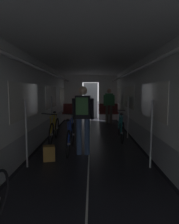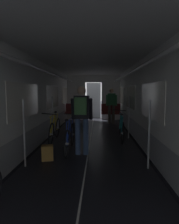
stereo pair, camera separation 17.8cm
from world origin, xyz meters
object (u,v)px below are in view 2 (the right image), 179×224
(person_standing_near_bench, at_px, (111,104))
(backpack_on_floor, at_px, (47,153))
(bench_seat_far_right, at_px, (111,111))
(bicycle_blue_in_aisle, at_px, (70,137))
(bicycle_teal, at_px, (121,128))
(person_cyclist_aisle, at_px, (82,114))
(bench_seat_far_left, at_px, (75,111))
(bicycle_yellow, at_px, (55,129))

(person_standing_near_bench, bearing_deg, backpack_on_floor, -109.10)
(person_standing_near_bench, distance_m, backpack_on_floor, 5.56)
(backpack_on_floor, bearing_deg, bench_seat_far_right, 72.13)
(bicycle_blue_in_aisle, bearing_deg, person_standing_near_bench, 72.92)
(person_standing_near_bench, bearing_deg, bench_seat_far_right, 90.41)
(bicycle_teal, xyz_separation_m, person_cyclist_aisle, (-1.15, -1.50, 0.63))
(bicycle_teal, relative_size, person_cyclist_aisle, 1.00)
(person_cyclist_aisle, bearing_deg, bicycle_teal, 52.59)
(bicycle_teal, xyz_separation_m, bicycle_blue_in_aisle, (-1.48, -1.24, 0.00))
(person_cyclist_aisle, height_order, backpack_on_floor, person_cyclist_aisle)
(bicycle_blue_in_aisle, height_order, backpack_on_floor, bicycle_blue_in_aisle)
(bicycle_teal, xyz_separation_m, person_standing_near_bench, (-0.10, 3.27, 0.59))
(bench_seat_far_left, relative_size, backpack_on_floor, 2.89)
(bicycle_yellow, distance_m, person_standing_near_bench, 4.05)
(bicycle_teal, bearing_deg, backpack_on_floor, -134.52)
(bicycle_teal, distance_m, person_standing_near_bench, 3.32)
(bench_seat_far_right, xyz_separation_m, person_standing_near_bench, (0.00, -0.38, 0.41))
(bench_seat_far_left, distance_m, bicycle_blue_in_aisle, 4.90)
(bench_seat_far_right, distance_m, bicycle_blue_in_aisle, 5.08)
(bicycle_yellow, xyz_separation_m, person_cyclist_aisle, (0.96, -1.31, 0.63))
(bicycle_yellow, relative_size, bicycle_blue_in_aisle, 1.00)
(person_standing_near_bench, bearing_deg, bicycle_blue_in_aisle, -107.08)
(bench_seat_far_left, xyz_separation_m, person_standing_near_bench, (1.80, -0.38, 0.41))
(bench_seat_far_right, relative_size, bicycle_blue_in_aisle, 0.58)
(bench_seat_far_left, xyz_separation_m, bicycle_teal, (1.90, -3.64, -0.18))
(bench_seat_far_right, height_order, person_cyclist_aisle, person_cyclist_aisle)
(bench_seat_far_right, bearing_deg, person_cyclist_aisle, -101.52)
(bicycle_yellow, bearing_deg, bench_seat_far_right, 62.38)
(person_cyclist_aisle, bearing_deg, person_standing_near_bench, 77.57)
(backpack_on_floor, bearing_deg, person_standing_near_bench, 70.90)
(bench_seat_far_right, distance_m, bicycle_teal, 3.65)
(bicycle_teal, distance_m, person_cyclist_aisle, 2.00)
(bench_seat_far_left, bearing_deg, backpack_on_floor, -89.97)
(backpack_on_floor, bearing_deg, bench_seat_far_left, 90.03)
(person_cyclist_aisle, relative_size, bicycle_blue_in_aisle, 1.00)
(bench_seat_far_left, distance_m, backpack_on_floor, 5.59)
(bicycle_yellow, bearing_deg, person_standing_near_bench, 59.84)
(bicycle_teal, height_order, person_standing_near_bench, person_standing_near_bench)
(bench_seat_far_right, bearing_deg, bicycle_teal, -88.41)
(bench_seat_far_right, distance_m, backpack_on_floor, 5.87)
(bench_seat_far_left, height_order, bicycle_teal, bench_seat_far_left)
(bench_seat_far_left, bearing_deg, person_standing_near_bench, -11.79)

